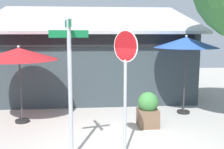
{
  "coord_description": "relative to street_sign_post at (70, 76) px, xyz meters",
  "views": [
    {
      "loc": [
        -0.94,
        -6.77,
        2.86
      ],
      "look_at": [
        -0.22,
        1.2,
        1.6
      ],
      "focal_mm": 43.64,
      "sensor_mm": 36.0,
      "label": 1
    }
  ],
  "objects": [
    {
      "name": "ground_plane",
      "position": [
        1.33,
        0.86,
        -1.96
      ],
      "size": [
        28.0,
        28.0,
        0.1
      ],
      "primitive_type": "cube",
      "color": "#ADA8A0"
    },
    {
      "name": "stop_sign",
      "position": [
        1.23,
        0.1,
        0.08
      ],
      "size": [
        0.46,
        0.57,
        2.9
      ],
      "color": "#A8AAB2",
      "rests_on": "ground"
    },
    {
      "name": "sidewalk_planter",
      "position": [
        2.19,
        1.93,
        -1.37
      ],
      "size": [
        0.62,
        0.62,
        1.07
      ],
      "color": "brown",
      "rests_on": "ground"
    },
    {
      "name": "cafe_building",
      "position": [
        0.59,
        6.47,
        -0.36
      ],
      "size": [
        8.7,
        5.27,
        4.17
      ],
      "color": "#333D42",
      "rests_on": "ground"
    },
    {
      "name": "street_sign_post",
      "position": [
        0.0,
        0.0,
        0.0
      ],
      "size": [
        0.83,
        0.89,
        3.14
      ],
      "color": "#A8AAB2",
      "rests_on": "ground"
    },
    {
      "name": "patio_umbrella_royal_blue_center",
      "position": [
        3.76,
        3.18,
        0.57
      ],
      "size": [
        2.2,
        2.2,
        2.75
      ],
      "color": "black",
      "rests_on": "ground"
    },
    {
      "name": "patio_umbrella_crimson_left",
      "position": [
        -1.72,
        2.68,
        0.26
      ],
      "size": [
        2.4,
        2.4,
        2.44
      ],
      "color": "black",
      "rests_on": "ground"
    }
  ]
}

